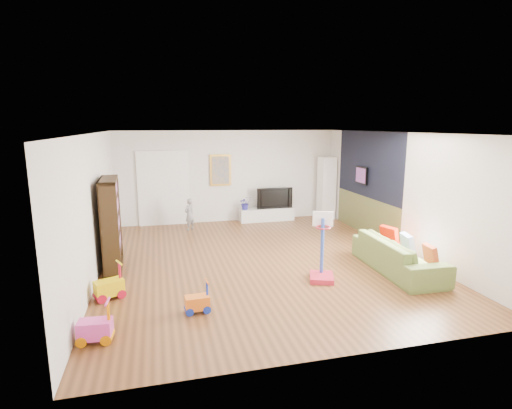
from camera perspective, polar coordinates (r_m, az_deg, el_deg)
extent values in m
cube|color=brown|center=(8.64, 0.65, -8.01)|extent=(6.50, 7.50, 0.00)
cube|color=white|center=(8.15, 0.69, 10.20)|extent=(6.50, 7.50, 0.00)
cube|color=silver|center=(11.91, -3.92, 4.02)|extent=(6.50, 0.00, 2.70)
cube|color=silver|center=(4.87, 12.04, -7.02)|extent=(6.50, 0.00, 2.70)
cube|color=silver|center=(8.11, -22.12, -0.25)|extent=(0.00, 7.50, 2.70)
cube|color=white|center=(9.63, 19.73, 1.64)|extent=(0.00, 7.50, 2.70)
cube|color=black|center=(10.74, 15.71, 5.51)|extent=(0.01, 3.20, 1.70)
cube|color=brown|center=(10.95, 15.34, -1.53)|extent=(0.01, 3.20, 1.00)
cube|color=white|center=(11.74, -13.04, 2.16)|extent=(1.45, 0.06, 2.10)
cube|color=gold|center=(11.81, -5.10, 4.91)|extent=(0.62, 0.06, 0.92)
cube|color=#7F3F8C|center=(10.92, 14.81, 4.06)|extent=(0.04, 0.56, 0.46)
cube|color=silver|center=(12.10, 1.51, -1.42)|extent=(1.66, 0.44, 0.38)
cube|color=white|center=(12.46, 10.02, 2.33)|extent=(0.46, 0.46, 1.90)
cube|color=black|center=(8.48, -19.99, -2.63)|extent=(0.39, 1.27, 1.83)
imported|color=olive|center=(8.45, 19.61, -6.79)|extent=(0.96, 2.29, 0.66)
cube|color=#B92036|center=(7.51, 9.49, -6.02)|extent=(0.60, 0.66, 1.28)
cube|color=yellow|center=(7.18, -20.31, -10.29)|extent=(0.53, 0.44, 0.60)
cube|color=orange|center=(6.38, -8.42, -12.97)|extent=(0.39, 0.25, 0.50)
cube|color=#E63FAB|center=(5.92, -22.09, -15.30)|extent=(0.46, 0.31, 0.58)
imported|color=gray|center=(11.10, -9.49, -1.40)|extent=(0.38, 0.38, 0.89)
imported|color=black|center=(12.06, 2.56, 1.00)|extent=(1.09, 0.15, 0.63)
imported|color=navy|center=(11.83, -1.53, 0.23)|extent=(0.37, 0.33, 0.40)
cube|color=#B1421F|center=(8.05, 23.66, -6.57)|extent=(0.13, 0.36, 0.36)
cube|color=silver|center=(8.54, 20.88, -5.34)|extent=(0.19, 0.43, 0.41)
cube|color=#B01000|center=(9.06, 18.51, -4.25)|extent=(0.22, 0.42, 0.41)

